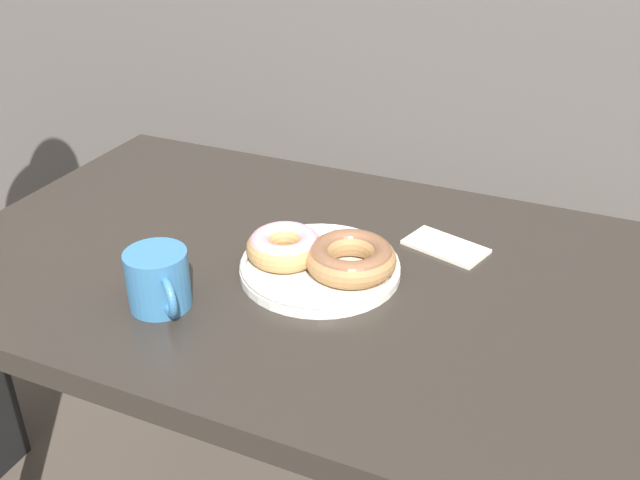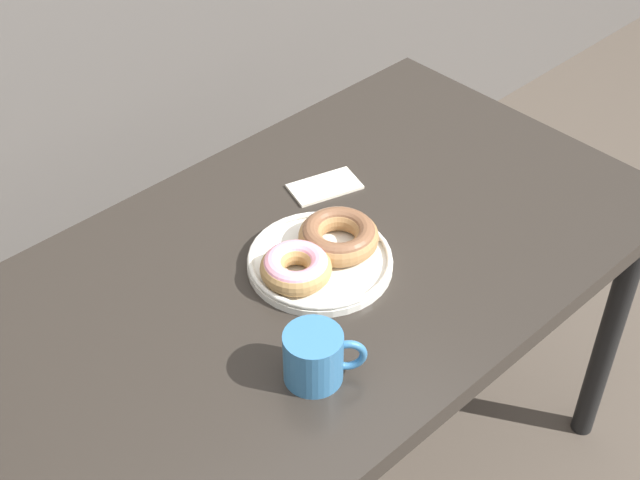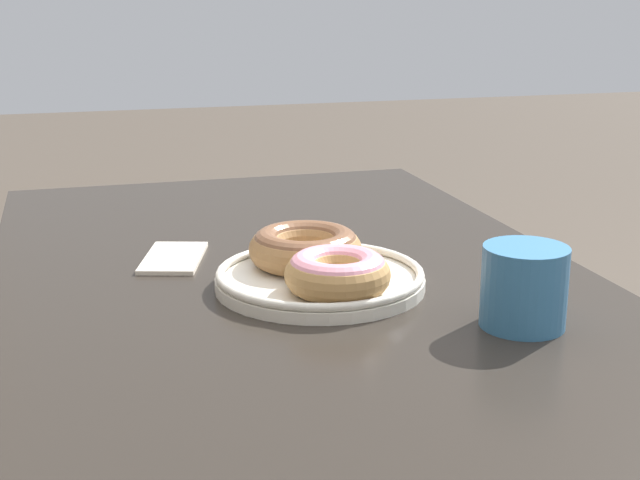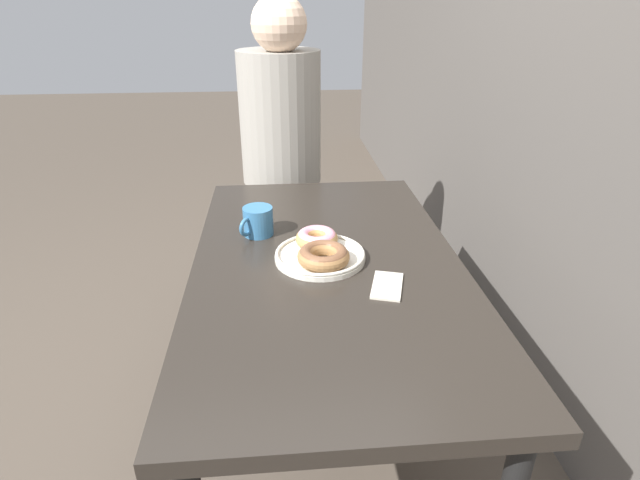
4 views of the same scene
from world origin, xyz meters
name	(u,v)px [view 2 (image 2 of 4)]	position (x,y,z in m)	size (l,w,h in m)	color
dining_table	(317,287)	(0.00, 0.35, 0.63)	(1.28, 0.74, 0.71)	#28231E
donut_plate	(321,253)	(-0.01, 0.33, 0.73)	(0.27, 0.25, 0.06)	silver
coffee_mug	(315,356)	(-0.19, 0.15, 0.75)	(0.11, 0.10, 0.09)	teal
napkin	(325,187)	(0.15, 0.49, 0.71)	(0.15, 0.11, 0.01)	beige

